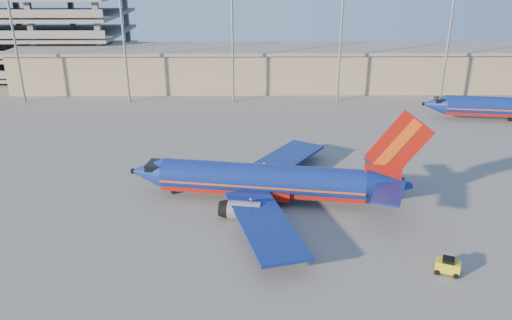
{
  "coord_description": "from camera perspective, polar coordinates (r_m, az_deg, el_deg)",
  "views": [
    {
      "loc": [
        -1.74,
        -47.6,
        24.85
      ],
      "look_at": [
        -1.14,
        5.11,
        4.0
      ],
      "focal_mm": 35.0,
      "sensor_mm": 36.0,
      "label": 1
    }
  ],
  "objects": [
    {
      "name": "aircraft_main",
      "position": [
        55.28,
        1.5,
        -2.41
      ],
      "size": [
        32.78,
        31.29,
        11.16
      ],
      "rotation": [
        0.0,
        0.0,
        -0.17
      ],
      "color": "navy",
      "rests_on": "ground"
    },
    {
      "name": "baggage_tug",
      "position": [
        46.56,
        21.06,
        -11.2
      ],
      "size": [
        2.35,
        1.92,
        1.47
      ],
      "rotation": [
        0.0,
        0.0,
        -0.4
      ],
      "color": "gold",
      "rests_on": "ground"
    },
    {
      "name": "light_mast_row",
      "position": [
        94.12,
        3.61,
        17.1
      ],
      "size": [
        101.6,
        1.6,
        28.65
      ],
      "color": "gray",
      "rests_on": "ground"
    },
    {
      "name": "ground",
      "position": [
        53.72,
        1.28,
        -5.98
      ],
      "size": [
        220.0,
        220.0,
        0.0
      ],
      "primitive_type": "plane",
      "color": "slate",
      "rests_on": "ground"
    },
    {
      "name": "terminal_building",
      "position": [
        108.21,
        5.68,
        10.54
      ],
      "size": [
        122.0,
        16.0,
        8.5
      ],
      "color": "gray",
      "rests_on": "ground"
    }
  ]
}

